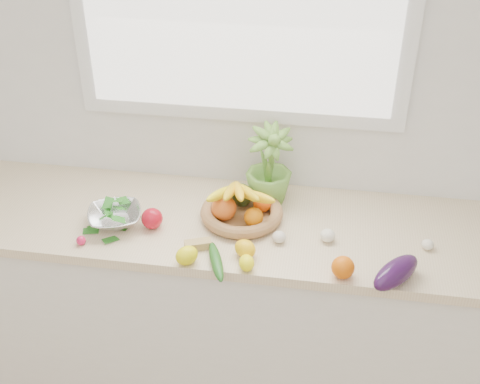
% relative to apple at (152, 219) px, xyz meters
% --- Properties ---
extents(back_wall, '(4.50, 0.02, 2.70)m').
position_rel_apple_xyz_m(back_wall, '(0.28, 0.39, 0.41)').
color(back_wall, white).
rests_on(back_wall, ground).
extents(counter_cabinet, '(2.20, 0.58, 0.86)m').
position_rel_apple_xyz_m(counter_cabinet, '(0.28, 0.09, -0.51)').
color(counter_cabinet, silver).
rests_on(counter_cabinet, ground).
extents(countertop, '(2.24, 0.62, 0.04)m').
position_rel_apple_xyz_m(countertop, '(0.28, 0.09, -0.06)').
color(countertop, beige).
rests_on(countertop, counter_cabinet).
extents(orange_loose, '(0.09, 0.09, 0.08)m').
position_rel_apple_xyz_m(orange_loose, '(0.73, -0.18, -0.00)').
color(orange_loose, '#D65A06').
rests_on(orange_loose, countertop).
extents(lemon_a, '(0.07, 0.08, 0.05)m').
position_rel_apple_xyz_m(lemon_a, '(0.39, -0.19, -0.01)').
color(lemon_a, '#FFF30D').
rests_on(lemon_a, countertop).
extents(lemon_b, '(0.11, 0.11, 0.07)m').
position_rel_apple_xyz_m(lemon_b, '(0.18, -0.19, -0.01)').
color(lemon_b, yellow).
rests_on(lemon_b, countertop).
extents(lemon_c, '(0.10, 0.10, 0.07)m').
position_rel_apple_xyz_m(lemon_c, '(0.38, -0.12, -0.01)').
color(lemon_c, yellow).
rests_on(lemon_c, countertop).
extents(apple, '(0.11, 0.11, 0.08)m').
position_rel_apple_xyz_m(apple, '(0.00, 0.00, 0.00)').
color(apple, '#AC0D1D').
rests_on(apple, countertop).
extents(ginger, '(0.10, 0.07, 0.03)m').
position_rel_apple_xyz_m(ginger, '(0.20, -0.10, -0.03)').
color(ginger, tan).
rests_on(ginger, countertop).
extents(garlic_a, '(0.06, 0.06, 0.04)m').
position_rel_apple_xyz_m(garlic_a, '(0.49, -0.01, -0.02)').
color(garlic_a, white).
rests_on(garlic_a, countertop).
extents(garlic_b, '(0.06, 0.06, 0.04)m').
position_rel_apple_xyz_m(garlic_b, '(1.03, 0.03, -0.02)').
color(garlic_b, silver).
rests_on(garlic_b, countertop).
extents(garlic_c, '(0.07, 0.07, 0.05)m').
position_rel_apple_xyz_m(garlic_c, '(0.67, 0.02, -0.02)').
color(garlic_c, white).
rests_on(garlic_c, countertop).
extents(eggplant, '(0.21, 0.23, 0.09)m').
position_rel_apple_xyz_m(eggplant, '(0.90, -0.18, 0.00)').
color(eggplant, '#2B0F37').
rests_on(eggplant, countertop).
extents(cucumber, '(0.11, 0.22, 0.04)m').
position_rel_apple_xyz_m(cucumber, '(0.29, -0.19, -0.02)').
color(cucumber, '#1C5017').
rests_on(cucumber, countertop).
extents(radish, '(0.04, 0.04, 0.04)m').
position_rel_apple_xyz_m(radish, '(-0.23, -0.15, -0.02)').
color(radish, '#DA1B4E').
rests_on(radish, countertop).
extents(potted_herb, '(0.24, 0.24, 0.33)m').
position_rel_apple_xyz_m(potted_herb, '(0.42, 0.26, 0.12)').
color(potted_herb, '#649937').
rests_on(potted_herb, countertop).
extents(fruit_basket, '(0.40, 0.40, 0.18)m').
position_rel_apple_xyz_m(fruit_basket, '(0.33, 0.11, 0.01)').
color(fruit_basket, '#A67B49').
rests_on(fruit_basket, countertop).
extents(colander_with_spinach, '(0.26, 0.26, 0.11)m').
position_rel_apple_xyz_m(colander_with_spinach, '(-0.15, -0.01, 0.01)').
color(colander_with_spinach, silver).
rests_on(colander_with_spinach, countertop).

